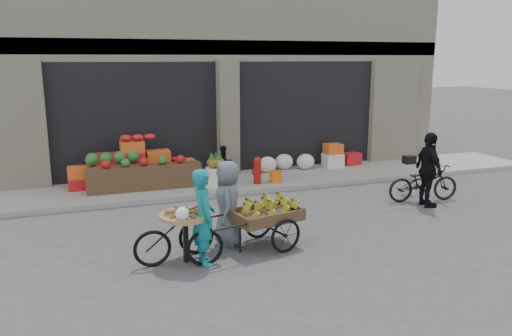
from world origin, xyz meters
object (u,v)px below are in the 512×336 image
object	(u,v)px
pineapple_bin	(216,177)
bicycle	(423,182)
banana_cart	(264,214)
vendor_grey	(228,203)
seated_person	(224,163)
tricycle_cart	(185,230)
cyclist	(429,170)
vendor_woman	(204,217)
fire_hydrant	(257,169)
orange_bucket	(276,177)

from	to	relation	value
pineapple_bin	bicycle	bearing A→B (deg)	-29.86
banana_cart	vendor_grey	size ratio (longest dim) A/B	1.40
seated_person	tricycle_cart	world-z (taller)	seated_person
bicycle	cyclist	xyz separation A→B (m)	(-0.20, -0.40, 0.40)
pineapple_bin	vendor_woman	size ratio (longest dim) A/B	0.32
pineapple_bin	tricycle_cart	bearing A→B (deg)	-111.66
banana_cart	bicycle	size ratio (longest dim) A/B	1.27
banana_cart	tricycle_cart	xyz separation A→B (m)	(-1.46, -0.20, -0.06)
vendor_woman	cyclist	distance (m)	5.74
banana_cart	vendor_woman	xyz separation A→B (m)	(-1.18, -0.36, 0.18)
pineapple_bin	seated_person	size ratio (longest dim) A/B	0.56
pineapple_bin	banana_cart	distance (m)	4.01
vendor_woman	cyclist	world-z (taller)	cyclist
fire_hydrant	orange_bucket	distance (m)	0.55
fire_hydrant	seated_person	world-z (taller)	seated_person
fire_hydrant	vendor_grey	size ratio (longest dim) A/B	0.46
seated_person	cyclist	bearing A→B (deg)	-52.94
fire_hydrant	bicycle	xyz separation A→B (m)	(3.27, -2.46, -0.05)
banana_cart	bicycle	world-z (taller)	bicycle
seated_person	bicycle	world-z (taller)	seated_person
seated_person	tricycle_cart	size ratio (longest dim) A/B	0.65
pineapple_bin	fire_hydrant	xyz separation A→B (m)	(1.10, -0.05, 0.13)
banana_cart	tricycle_cart	distance (m)	1.47
bicycle	vendor_woman	bearing A→B (deg)	117.04
vendor_woman	vendor_grey	size ratio (longest dim) A/B	1.03
seated_person	vendor_woman	distance (m)	5.27
fire_hydrant	vendor_grey	xyz separation A→B (m)	(-1.87, -3.61, 0.27)
tricycle_cart	cyclist	bearing A→B (deg)	10.74
tricycle_cart	cyclist	xyz separation A→B (m)	(5.83, 1.28, 0.29)
orange_bucket	vendor_woman	xyz separation A→B (m)	(-2.98, -4.25, 0.53)
pineapple_bin	fire_hydrant	distance (m)	1.11
banana_cart	cyclist	world-z (taller)	cyclist
seated_person	bicycle	bearing A→B (deg)	-48.06
pineapple_bin	orange_bucket	distance (m)	1.61
pineapple_bin	seated_person	world-z (taller)	seated_person
tricycle_cart	cyclist	distance (m)	5.98
seated_person	vendor_grey	size ratio (longest dim) A/B	0.60
tricycle_cart	vendor_grey	distance (m)	1.06
vendor_grey	bicycle	distance (m)	5.28
orange_bucket	vendor_woman	bearing A→B (deg)	-125.07
fire_hydrant	vendor_grey	world-z (taller)	vendor_grey
vendor_woman	orange_bucket	bearing A→B (deg)	-35.61
pineapple_bin	banana_cart	size ratio (longest dim) A/B	0.24
orange_bucket	bicycle	distance (m)	3.68
fire_hydrant	orange_bucket	xyz separation A→B (m)	(0.50, -0.05, -0.23)
vendor_grey	bicycle	xyz separation A→B (m)	(5.14, 1.15, -0.33)
vendor_grey	bicycle	size ratio (longest dim) A/B	0.91
vendor_grey	cyclist	xyz separation A→B (m)	(4.94, 0.75, 0.08)
fire_hydrant	vendor_woman	xyz separation A→B (m)	(-2.48, -4.30, 0.30)
banana_cart	orange_bucket	bearing A→B (deg)	52.34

